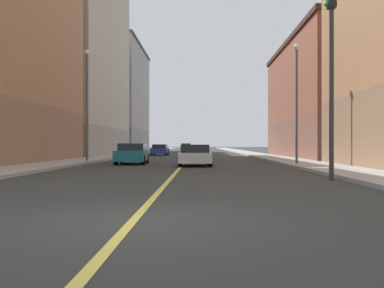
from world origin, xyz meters
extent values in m
plane|color=#30322F|center=(0.00, 0.00, 0.00)|extent=(400.00, 400.00, 0.00)
cube|color=#9E9B93|center=(7.48, 49.00, 0.07)|extent=(2.91, 168.00, 0.15)
cube|color=#9E9B93|center=(-7.48, 49.00, 0.07)|extent=(2.91, 168.00, 0.15)
cube|color=#E5D14C|center=(0.00, 49.00, 0.01)|extent=(0.16, 154.00, 0.01)
cube|color=brown|center=(14.36, 33.42, 1.71)|extent=(10.85, 21.69, 3.43)
cube|color=#93513D|center=(14.36, 33.42, 6.87)|extent=(10.85, 21.69, 6.88)
cube|color=#42241B|center=(14.36, 33.42, 10.51)|extent=(11.15, 21.99, 0.40)
cube|color=#9D9688|center=(-14.36, 43.13, 1.56)|extent=(10.85, 22.36, 3.13)
cube|color=#BCB29E|center=(-14.36, 43.13, 12.50)|extent=(10.85, 22.36, 18.75)
cube|color=gray|center=(-14.36, 67.22, 1.89)|extent=(10.85, 21.92, 3.78)
cube|color=#9E9993|center=(-14.36, 67.22, 10.63)|extent=(10.85, 21.92, 13.69)
cube|color=#474442|center=(-14.36, 67.22, 17.67)|extent=(11.15, 22.22, 0.40)
cylinder|color=#2D2D2D|center=(5.63, 8.21, 2.98)|extent=(0.16, 0.16, 5.96)
sphere|color=green|center=(5.47, 8.21, 6.12)|extent=(0.20, 0.20, 0.20)
cylinder|color=#4C4C51|center=(6.63, 18.33, 3.44)|extent=(0.14, 0.14, 6.57)
sphere|color=#EAEACC|center=(6.63, 18.33, 6.87)|extent=(0.36, 0.36, 0.36)
cylinder|color=#4C4C51|center=(-6.63, 22.56, 3.75)|extent=(0.14, 0.14, 7.20)
sphere|color=#EAEACC|center=(-6.63, 22.56, 7.50)|extent=(0.36, 0.36, 0.36)
cube|color=#196670|center=(-3.26, 20.77, 0.55)|extent=(1.93, 4.10, 0.65)
cube|color=black|center=(-3.27, 20.81, 1.09)|extent=(1.66, 2.06, 0.44)
cylinder|color=black|center=(-4.13, 22.00, 0.32)|extent=(0.24, 0.65, 0.64)
cylinder|color=black|center=(-2.48, 22.05, 0.32)|extent=(0.24, 0.65, 0.64)
cylinder|color=black|center=(-4.05, 19.49, 0.32)|extent=(0.24, 0.65, 0.64)
cylinder|color=black|center=(-2.40, 19.54, 0.32)|extent=(0.24, 0.65, 0.64)
cube|color=gold|center=(-1.44, 69.26, 0.56)|extent=(1.82, 4.21, 0.67)
cube|color=black|center=(-1.44, 69.24, 1.15)|extent=(1.58, 1.97, 0.51)
cylinder|color=black|center=(-2.22, 70.57, 0.32)|extent=(0.23, 0.64, 0.64)
cylinder|color=black|center=(-0.62, 70.55, 0.32)|extent=(0.23, 0.64, 0.64)
cylinder|color=black|center=(-2.26, 67.98, 0.32)|extent=(0.23, 0.64, 0.64)
cylinder|color=black|center=(-0.66, 67.95, 0.32)|extent=(0.23, 0.64, 0.64)
cube|color=silver|center=(0.77, 18.40, 0.50)|extent=(1.91, 4.13, 0.56)
cube|color=black|center=(0.76, 18.41, 1.01)|extent=(1.65, 1.99, 0.46)
cylinder|color=black|center=(-0.09, 19.65, 0.32)|extent=(0.23, 0.64, 0.64)
cylinder|color=black|center=(1.58, 19.68, 0.32)|extent=(0.23, 0.64, 0.64)
cylinder|color=black|center=(-0.05, 17.11, 0.32)|extent=(0.23, 0.64, 0.64)
cylinder|color=black|center=(1.62, 17.14, 0.32)|extent=(0.23, 0.64, 0.64)
cube|color=#23389E|center=(-3.58, 43.19, 0.52)|extent=(1.86, 4.27, 0.60)
cube|color=black|center=(-3.58, 43.15, 1.03)|extent=(1.59, 2.13, 0.43)
cylinder|color=black|center=(-4.34, 44.52, 0.32)|extent=(0.24, 0.65, 0.64)
cylinder|color=black|center=(-2.76, 44.48, 0.32)|extent=(0.24, 0.65, 0.64)
cylinder|color=black|center=(-4.41, 41.91, 0.32)|extent=(0.24, 0.65, 0.64)
cylinder|color=black|center=(-2.83, 41.86, 0.32)|extent=(0.24, 0.65, 0.64)
camera|label=1|loc=(1.11, -7.08, 1.26)|focal=41.13mm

